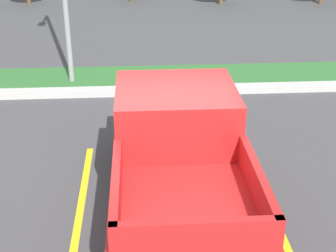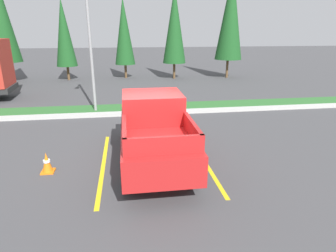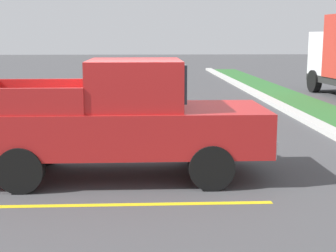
# 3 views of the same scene
# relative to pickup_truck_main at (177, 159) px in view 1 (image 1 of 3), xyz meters

# --- Properties ---
(ground_plane) EXTENTS (120.00, 120.00, 0.00)m
(ground_plane) POSITION_rel_pickup_truck_main_xyz_m (-0.19, 0.22, -1.04)
(ground_plane) COLOR #424244
(parking_line_near) EXTENTS (0.12, 4.80, 0.01)m
(parking_line_near) POSITION_rel_pickup_truck_main_xyz_m (-1.55, -0.05, -1.04)
(parking_line_near) COLOR yellow
(parking_line_near) RESTS_ON ground
(parking_line_far) EXTENTS (0.12, 4.80, 0.01)m
(parking_line_far) POSITION_rel_pickup_truck_main_xyz_m (1.55, -0.05, -1.04)
(parking_line_far) COLOR yellow
(parking_line_far) RESTS_ON ground
(curb_strip) EXTENTS (56.00, 0.40, 0.15)m
(curb_strip) POSITION_rel_pickup_truck_main_xyz_m (-0.19, 5.22, -0.97)
(curb_strip) COLOR #B2B2AD
(curb_strip) RESTS_ON ground
(grass_median) EXTENTS (56.00, 1.80, 0.06)m
(grass_median) POSITION_rel_pickup_truck_main_xyz_m (-0.19, 6.32, -1.01)
(grass_median) COLOR #2D662D
(grass_median) RESTS_ON ground
(pickup_truck_main) EXTENTS (2.00, 5.24, 2.10)m
(pickup_truck_main) POSITION_rel_pickup_truck_main_xyz_m (0.00, 0.00, 0.00)
(pickup_truck_main) COLOR black
(pickup_truck_main) RESTS_ON ground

